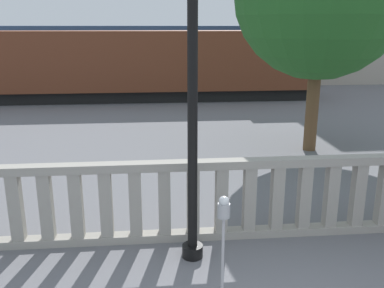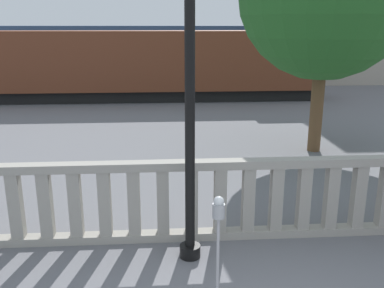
{
  "view_description": "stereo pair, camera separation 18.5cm",
  "coord_description": "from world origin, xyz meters",
  "px_view_note": "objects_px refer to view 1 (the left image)",
  "views": [
    {
      "loc": [
        -1.37,
        -3.35,
        3.58
      ],
      "look_at": [
        -0.65,
        4.29,
        1.42
      ],
      "focal_mm": 40.0,
      "sensor_mm": 36.0,
      "label": 1
    },
    {
      "loc": [
        -1.19,
        -3.36,
        3.58
      ],
      "look_at": [
        -0.65,
        4.29,
        1.42
      ],
      "focal_mm": 40.0,
      "sensor_mm": 36.0,
      "label": 2
    }
  ],
  "objects_px": {
    "parking_meter": "(224,219)",
    "train_far": "(202,49)",
    "lamppost": "(193,10)",
    "train_near": "(68,64)"
  },
  "relations": [
    {
      "from": "parking_meter",
      "to": "train_far",
      "type": "height_order",
      "value": "train_far"
    },
    {
      "from": "lamppost",
      "to": "train_far",
      "type": "xyz_separation_m",
      "value": [
        3.2,
        25.71,
        -1.96
      ]
    },
    {
      "from": "parking_meter",
      "to": "lamppost",
      "type": "bearing_deg",
      "value": 103.98
    },
    {
      "from": "lamppost",
      "to": "parking_meter",
      "type": "bearing_deg",
      "value": -76.02
    },
    {
      "from": "lamppost",
      "to": "train_near",
      "type": "distance_m",
      "value": 15.68
    },
    {
      "from": "parking_meter",
      "to": "train_far",
      "type": "distance_m",
      "value": 27.03
    },
    {
      "from": "lamppost",
      "to": "train_near",
      "type": "relative_size",
      "value": 0.26
    },
    {
      "from": "train_near",
      "to": "train_far",
      "type": "xyz_separation_m",
      "value": [
        7.69,
        10.83,
        0.08
      ]
    },
    {
      "from": "lamppost",
      "to": "train_near",
      "type": "xyz_separation_m",
      "value": [
        -4.49,
        14.88,
        -2.04
      ]
    },
    {
      "from": "lamppost",
      "to": "parking_meter",
      "type": "distance_m",
      "value": 2.83
    }
  ]
}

